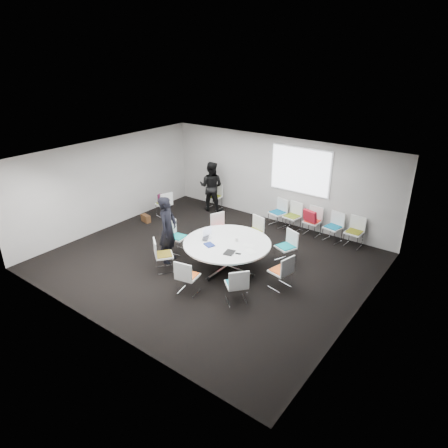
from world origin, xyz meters
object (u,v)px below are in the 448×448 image
Objects in this scene: chair_ring_a at (280,277)px; chair_back_b at (292,222)px; chair_ring_f at (164,261)px; cup at (236,239)px; chair_ring_c at (253,237)px; chair_ring_b at (286,253)px; chair_back_a at (278,218)px; chair_ring_e at (178,243)px; laptop at (208,238)px; brown_bag at (146,218)px; chair_ring_g at (188,283)px; maroon_bag at (164,199)px; chair_back_d at (333,233)px; chair_person_back at (214,201)px; chair_ring_h at (237,291)px; chair_back_e at (353,238)px; chair_spare_left at (164,209)px; conference_table at (227,249)px; chair_ring_d at (221,234)px; person_main at (168,230)px; person_back at (211,186)px; chair_back_c at (312,227)px.

chair_ring_a is 3.43m from chair_back_b.
cup is at bearing 81.93° from chair_ring_f.
chair_ring_b is at bearing -179.77° from chair_ring_c.
chair_ring_e is at bearing 82.13° from chair_back_a.
brown_bag is at bearing 43.77° from laptop.
chair_ring_g is 4.64m from chair_back_b.
chair_ring_a reaches higher than maroon_bag.
chair_ring_g is (1.61, -1.39, 0.00)m from chair_ring_e.
chair_back_d is 4.43m from chair_person_back.
chair_ring_f is at bearing 109.93° from chair_person_back.
chair_ring_h is 5.77m from chair_person_back.
chair_back_e is 1.00× the size of chair_spare_left.
chair_ring_d reaches higher than conference_table.
person_main is at bearing 87.09° from chair_back_a.
chair_back_a is 2.44× the size of laptop.
chair_ring_h is 5.68m from person_back.
chair_back_d is 2.20× the size of maroon_bag.
chair_ring_e is 1.07m from chair_ring_f.
chair_ring_d reaches higher than laptop.
laptop is (-0.54, -0.12, 0.20)m from conference_table.
chair_ring_h is 1.00× the size of chair_spare_left.
chair_ring_d is at bearing 122.96° from chair_ring_f.
chair_ring_h reaches higher than maroon_bag.
chair_person_back reaches higher than laptop.
chair_back_c is at bearing -169.71° from chair_back_b.
chair_ring_f is (-0.20, -2.16, 0.00)m from chair_ring_d.
chair_ring_c is 2.77m from chair_ring_f.
chair_back_b is 2.44× the size of brown_bag.
chair_back_b is (-0.85, 1.96, 0.00)m from chair_ring_b.
chair_ring_h is 5.53m from chair_spare_left.
cup is at bearing 92.56° from chair_ring_e.
chair_ring_h is 1.95m from laptop.
person_back reaches higher than chair_ring_h.
chair_ring_g is 1.00× the size of chair_back_d.
cup is (0.68, 0.33, 0.03)m from laptop.
chair_ring_h and chair_back_c have the same top height.
chair_ring_f and chair_back_b have the same top height.
chair_ring_a is 0.49× the size of person_main.
chair_ring_b is 2.01m from chair_back_d.
chair_spare_left is at bearing -135.19° from chair_ring_e.
chair_ring_b and chair_back_b have the same top height.
chair_spare_left is at bearing 30.40° from chair_back_b.
chair_ring_h is at bearing 7.86° from chair_ring_g.
chair_ring_e is 1.00× the size of chair_back_a.
chair_ring_b is 3.18m from person_main.
chair_ring_e and chair_back_c have the same top height.
maroon_bag reaches higher than brown_bag.
chair_ring_c is at bearing 128.79° from chair_ring_e.
chair_ring_c is at bearing 105.40° from chair_ring_f.
cup is (1.63, 0.82, -0.13)m from person_main.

